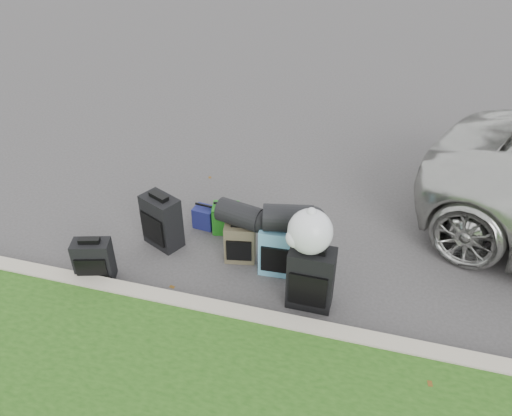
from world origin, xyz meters
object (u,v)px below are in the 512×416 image
(suitcase_small_black, at_px, (94,261))
(suitcase_teal, at_px, (278,251))
(suitcase_large_black_right, at_px, (311,278))
(suitcase_large_black_left, at_px, (162,221))
(tote_green, at_px, (226,218))
(tote_navy, at_px, (205,217))
(suitcase_olive, at_px, (240,243))

(suitcase_small_black, height_order, suitcase_teal, suitcase_teal)
(suitcase_large_black_right, bearing_deg, suitcase_teal, 137.08)
(suitcase_large_black_right, bearing_deg, suitcase_large_black_left, 164.45)
(tote_green, distance_m, tote_navy, 0.29)
(suitcase_teal, bearing_deg, suitcase_large_black_right, -46.49)
(suitcase_small_black, bearing_deg, tote_green, 31.55)
(suitcase_olive, xyz_separation_m, tote_green, (-0.33, 0.48, -0.06))
(suitcase_small_black, bearing_deg, suitcase_olive, 10.64)
(suitcase_teal, relative_size, tote_green, 1.60)
(suitcase_large_black_left, height_order, tote_green, suitcase_large_black_left)
(tote_green, height_order, tote_navy, tote_green)
(suitcase_small_black, distance_m, suitcase_teal, 1.98)
(suitcase_large_black_left, distance_m, suitcase_olive, 0.97)
(suitcase_teal, xyz_separation_m, tote_green, (-0.79, 0.57, -0.11))
(tote_green, xyz_separation_m, tote_navy, (-0.29, 0.01, -0.04))
(suitcase_teal, relative_size, tote_navy, 2.11)
(suitcase_small_black, relative_size, tote_navy, 1.82)
(suitcase_small_black, height_order, suitcase_large_black_right, suitcase_large_black_right)
(suitcase_small_black, relative_size, suitcase_large_black_left, 0.77)
(suitcase_small_black, bearing_deg, suitcase_large_black_right, -10.69)
(suitcase_olive, distance_m, suitcase_large_black_right, 1.02)
(suitcase_large_black_left, relative_size, suitcase_large_black_right, 0.94)
(suitcase_small_black, bearing_deg, suitcase_teal, 2.27)
(tote_navy, bearing_deg, suitcase_large_black_right, -26.62)
(suitcase_small_black, distance_m, tote_green, 1.63)
(suitcase_small_black, height_order, tote_green, suitcase_small_black)
(suitcase_small_black, height_order, suitcase_large_black_left, suitcase_large_black_left)
(suitcase_teal, relative_size, suitcase_large_black_right, 0.84)
(suitcase_olive, distance_m, tote_navy, 0.79)
(tote_green, bearing_deg, tote_navy, 165.59)
(suitcase_large_black_left, distance_m, tote_green, 0.79)
(suitcase_teal, distance_m, tote_green, 0.98)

